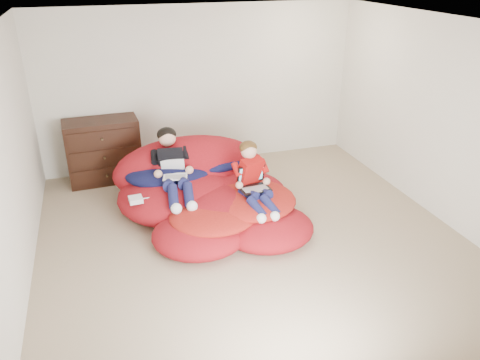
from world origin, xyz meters
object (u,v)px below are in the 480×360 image
object	(u,v)px
dresser	(104,151)
laptop_black	(253,182)
older_boy	(172,164)
laptop_white	(174,171)
younger_boy	(253,177)
beanbag_pile	(206,193)

from	to	relation	value
dresser	laptop_black	size ratio (longest dim) A/B	2.83
older_boy	laptop_white	xyz separation A→B (m)	(0.00, -0.11, -0.06)
older_boy	younger_boy	bearing A→B (deg)	-33.30
dresser	younger_boy	bearing A→B (deg)	-47.43
dresser	laptop_white	xyz separation A→B (m)	(0.83, -1.40, 0.15)
laptop_white	laptop_black	distance (m)	1.03
dresser	older_boy	distance (m)	1.54
beanbag_pile	laptop_black	bearing A→B (deg)	-42.22
beanbag_pile	laptop_white	xyz separation A→B (m)	(-0.40, 0.03, 0.35)
older_boy	laptop_white	bearing A→B (deg)	-90.00
younger_boy	beanbag_pile	bearing A→B (deg)	138.16
beanbag_pile	laptop_black	xyz separation A→B (m)	(0.51, -0.46, 0.30)
dresser	older_boy	world-z (taller)	older_boy
beanbag_pile	younger_boy	world-z (taller)	younger_boy
beanbag_pile	laptop_white	world-z (taller)	beanbag_pile
older_boy	laptop_white	distance (m)	0.12
dresser	beanbag_pile	size ratio (longest dim) A/B	0.45
dresser	laptop_black	xyz separation A→B (m)	(1.73, -1.89, 0.09)
dresser	laptop_white	distance (m)	1.63
younger_boy	laptop_black	world-z (taller)	younger_boy
older_boy	younger_boy	world-z (taller)	older_boy
dresser	beanbag_pile	distance (m)	1.89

